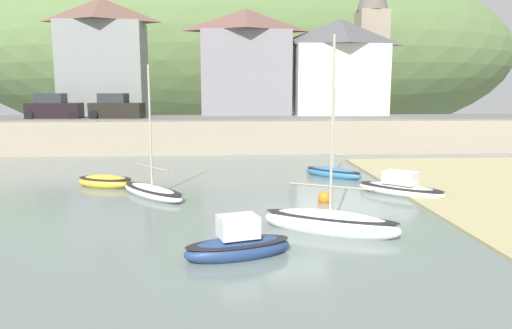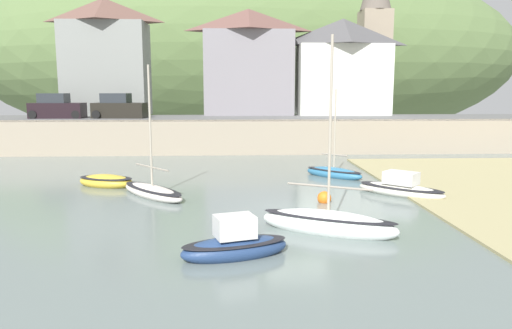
% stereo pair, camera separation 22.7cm
% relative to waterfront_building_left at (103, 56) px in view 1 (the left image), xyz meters
% --- Properties ---
extents(ground, '(48.00, 41.00, 0.61)m').
position_rel_waterfront_building_left_xyz_m(ground, '(15.00, -34.76, -7.33)').
color(ground, slate).
extents(quay_seawall, '(48.00, 9.40, 2.40)m').
position_rel_waterfront_building_left_xyz_m(quay_seawall, '(13.60, -7.70, -6.14)').
color(quay_seawall, gray).
rests_on(quay_seawall, ground).
extents(hillside_backdrop, '(80.00, 44.00, 27.24)m').
position_rel_waterfront_building_left_xyz_m(hillside_backdrop, '(12.98, 30.00, 2.04)').
color(hillside_backdrop, '#597340').
rests_on(hillside_backdrop, ground).
extents(waterfront_building_left, '(7.40, 4.33, 10.00)m').
position_rel_waterfront_building_left_xyz_m(waterfront_building_left, '(0.00, 0.00, 0.00)').
color(waterfront_building_left, gray).
rests_on(waterfront_building_left, ground).
extents(waterfront_building_centre, '(8.05, 4.44, 9.18)m').
position_rel_waterfront_building_left_xyz_m(waterfront_building_centre, '(12.45, 0.00, -0.42)').
color(waterfront_building_centre, gray).
rests_on(waterfront_building_centre, ground).
extents(waterfront_building_right, '(8.30, 4.68, 8.41)m').
position_rel_waterfront_building_left_xyz_m(waterfront_building_right, '(20.83, 0.00, -0.80)').
color(waterfront_building_right, white).
rests_on(waterfront_building_right, ground).
extents(church_with_spire, '(3.00, 3.00, 15.24)m').
position_rel_waterfront_building_left_xyz_m(church_with_spire, '(24.79, 4.00, 2.77)').
color(church_with_spire, gray).
rests_on(church_with_spire, ground).
extents(sailboat_nearest_shore, '(3.18, 2.33, 0.72)m').
position_rel_waterfront_building_left_xyz_m(sailboat_nearest_shore, '(4.87, -20.08, -7.27)').
color(sailboat_nearest_shore, gold).
rests_on(sailboat_nearest_shore, ground).
extents(sailboat_blue_trim, '(3.13, 3.06, 4.83)m').
position_rel_waterfront_building_left_xyz_m(sailboat_blue_trim, '(16.49, -18.17, -7.25)').
color(sailboat_blue_trim, teal).
rests_on(sailboat_blue_trim, ground).
extents(motorboat_with_cabin, '(3.72, 4.11, 5.84)m').
position_rel_waterfront_building_left_xyz_m(motorboat_with_cabin, '(7.51, -22.48, -7.27)').
color(motorboat_with_cabin, silver).
rests_on(motorboat_with_cabin, ground).
extents(sailboat_tall_mast, '(3.86, 3.70, 1.18)m').
position_rel_waterfront_building_left_xyz_m(sailboat_tall_mast, '(18.57, -22.67, -7.21)').
color(sailboat_tall_mast, silver).
rests_on(sailboat_tall_mast, ground).
extents(dinghy_open_wooden, '(4.57, 2.97, 6.57)m').
position_rel_waterfront_building_left_xyz_m(dinghy_open_wooden, '(14.21, -28.26, -7.17)').
color(dinghy_open_wooden, white).
rests_on(dinghy_open_wooden, ground).
extents(sailboat_far_left, '(3.32, 2.02, 1.35)m').
position_rel_waterfront_building_left_xyz_m(sailboat_far_left, '(11.14, -30.41, -7.17)').
color(sailboat_far_left, navy).
rests_on(sailboat_far_left, ground).
extents(parked_car_near_slipway, '(4.14, 1.82, 1.95)m').
position_rel_waterfront_building_left_xyz_m(parked_car_near_slipway, '(-2.88, -4.50, -4.29)').
color(parked_car_near_slipway, black).
rests_on(parked_car_near_slipway, ground).
extents(parked_car_by_wall, '(4.25, 2.11, 1.95)m').
position_rel_waterfront_building_left_xyz_m(parked_car_by_wall, '(1.98, -4.50, -4.29)').
color(parked_car_by_wall, black).
rests_on(parked_car_by_wall, ground).
extents(mooring_buoy, '(0.58, 0.58, 0.58)m').
position_rel_waterfront_building_left_xyz_m(mooring_buoy, '(14.88, -24.00, -7.32)').
color(mooring_buoy, orange).
rests_on(mooring_buoy, ground).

